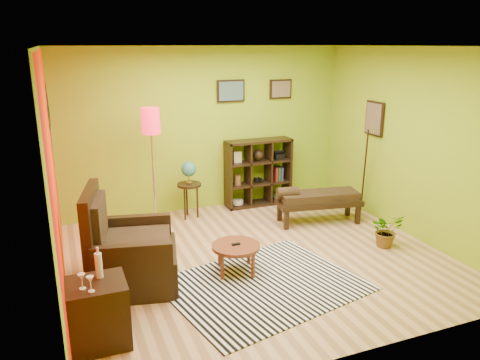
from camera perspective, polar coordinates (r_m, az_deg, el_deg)
name	(u,v)px	position (r m, az deg, el deg)	size (l,w,h in m)	color
ground	(257,257)	(6.53, 2.14, -9.40)	(5.00, 5.00, 0.00)	tan
room_shell	(252,128)	(5.95, 1.45, 6.33)	(5.04, 4.54, 2.82)	#8CB31B
zebra_rug	(264,285)	(5.84, 2.93, -12.65)	(2.25, 1.74, 0.01)	white
coffee_table	(236,249)	(6.00, -0.50, -8.36)	(0.62, 0.62, 0.40)	brown
armchair	(128,256)	(5.85, -13.55, -9.01)	(1.19, 1.19, 1.23)	black
side_cabinet	(98,313)	(4.89, -16.88, -15.23)	(0.55, 0.50, 0.97)	black
floor_lamp	(151,132)	(7.16, -10.78, 5.76)	(0.29, 0.29, 1.92)	silver
globe_table	(189,176)	(7.75, -6.25, 0.54)	(0.40, 0.40, 0.97)	black
cube_shelf	(259,173)	(8.41, 2.34, 0.91)	(1.20, 0.35, 1.20)	black
bench	(317,199)	(7.70, 9.34, -2.28)	(1.43, 0.71, 0.63)	black
potted_plant	(386,234)	(7.11, 17.36, -6.25)	(0.45, 0.50, 0.39)	#26661E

